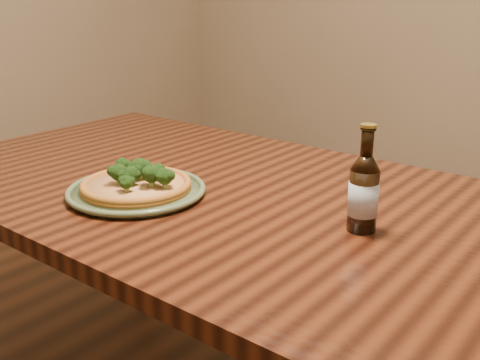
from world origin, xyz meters
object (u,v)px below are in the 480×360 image
Objects in this scene: pizza at (137,183)px; beer_bottle at (364,192)px; plate at (137,191)px; table at (214,221)px.

beer_bottle is (0.50, 0.14, 0.05)m from pizza.
pizza is (0.00, 0.00, 0.02)m from plate.
table is 7.51× the size of beer_bottle.
plate is 0.02m from pizza.
pizza is 1.19× the size of beer_bottle.
table is 0.21m from plate.
plate is 0.52m from beer_bottle.
pizza is 0.52m from beer_bottle.
table is 0.22m from pizza.
plate is at bearing -169.74° from beer_bottle.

